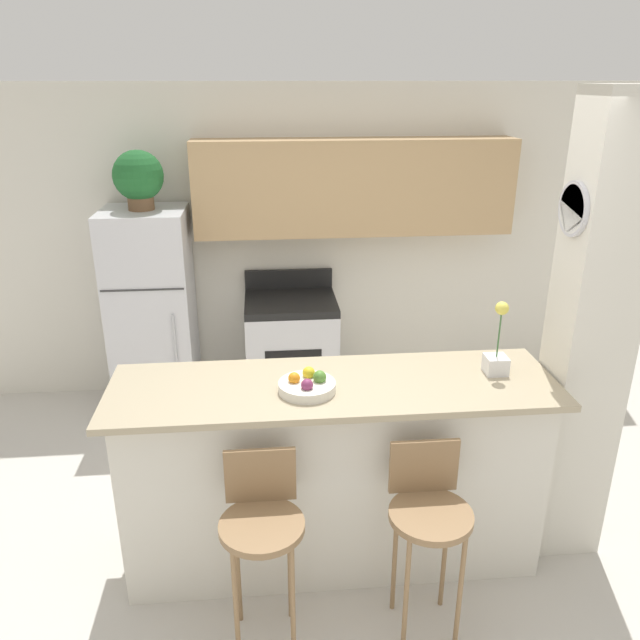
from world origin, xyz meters
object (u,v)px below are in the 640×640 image
bar_stool_right (428,513)px  potted_plant_on_fridge (138,178)px  stove_range (291,350)px  orchid_vase (497,353)px  refrigerator (153,313)px  bar_stool_left (262,524)px  fruit_bowl (307,385)px

bar_stool_right → potted_plant_on_fridge: 3.14m
stove_range → bar_stool_right: 2.45m
orchid_vase → potted_plant_on_fridge: bearing=139.1°
refrigerator → orchid_vase: size_ratio=4.10×
bar_stool_right → refrigerator: bearing=124.2°
stove_range → bar_stool_left: size_ratio=1.10×
refrigerator → bar_stool_left: refrigerator is taller
stove_range → fruit_bowl: size_ratio=3.68×
potted_plant_on_fridge → fruit_bowl: size_ratio=1.50×
potted_plant_on_fridge → orchid_vase: potted_plant_on_fridge is taller
stove_range → orchid_vase: orchid_vase is taller
stove_range → refrigerator: bearing=179.9°
bar_stool_left → potted_plant_on_fridge: 2.81m
refrigerator → bar_stool_right: size_ratio=1.69×
bar_stool_left → fruit_bowl: (0.25, 0.45, 0.47)m
bar_stool_left → fruit_bowl: bearing=61.1°
bar_stool_left → stove_range: bearing=83.8°
refrigerator → stove_range: size_ratio=1.55×
bar_stool_right → potted_plant_on_fridge: potted_plant_on_fridge is taller
stove_range → bar_stool_right: bearing=-77.6°
bar_stool_right → orchid_vase: (0.48, 0.56, 0.56)m
bar_stool_right → potted_plant_on_fridge: bearing=124.2°
potted_plant_on_fridge → orchid_vase: 2.87m
potted_plant_on_fridge → fruit_bowl: (1.09, -1.94, -0.76)m
fruit_bowl → bar_stool_left: bearing=-118.9°
stove_range → orchid_vase: (1.01, -1.82, 0.76)m
bar_stool_right → fruit_bowl: bearing=140.0°
refrigerator → orchid_vase: 2.81m
potted_plant_on_fridge → orchid_vase: (2.11, -1.82, -0.67)m
refrigerator → orchid_vase: bearing=-40.9°
refrigerator → stove_range: refrigerator is taller
refrigerator → orchid_vase: refrigerator is taller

